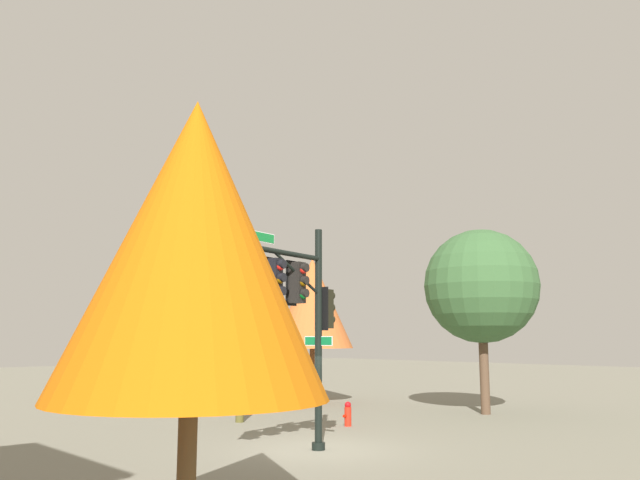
% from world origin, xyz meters
% --- Properties ---
extents(ground_plane, '(120.00, 120.00, 0.00)m').
position_xyz_m(ground_plane, '(0.00, 0.00, 0.00)').
color(ground_plane, gray).
extents(signal_pole_assembly, '(5.10, 1.62, 6.06)m').
position_xyz_m(signal_pole_assembly, '(1.52, 0.34, 4.10)').
color(signal_pole_assembly, black).
rests_on(signal_pole_assembly, ground_plane).
extents(utility_pole, '(1.47, 1.23, 7.47)m').
position_xyz_m(utility_pole, '(-1.92, -6.22, 3.85)').
color(utility_pole, brown).
rests_on(utility_pole, ground_plane).
extents(fire_hydrant, '(0.33, 0.24, 0.83)m').
position_xyz_m(fire_hydrant, '(-3.99, -2.78, 0.41)').
color(fire_hydrant, red).
rests_on(fire_hydrant, ground_plane).
extents(tree_near, '(3.87, 3.87, 6.85)m').
position_xyz_m(tree_near, '(-8.47, -9.49, 4.69)').
color(tree_near, brown).
rests_on(tree_near, ground_plane).
extents(tree_mid, '(4.67, 4.67, 7.47)m').
position_xyz_m(tree_mid, '(-10.57, -1.50, 5.12)').
color(tree_mid, brown).
rests_on(tree_mid, ground_plane).
extents(tree_far, '(3.86, 3.86, 6.43)m').
position_xyz_m(tree_far, '(7.47, 5.39, 4.28)').
color(tree_far, brown).
rests_on(tree_far, ground_plane).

